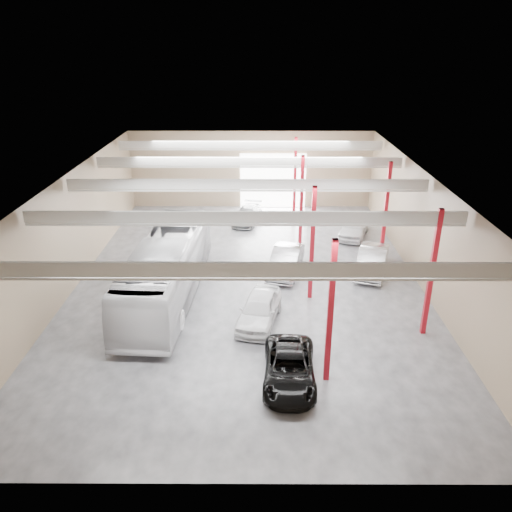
{
  "coord_description": "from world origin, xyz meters",
  "views": [
    {
      "loc": [
        0.62,
        -28.99,
        14.54
      ],
      "look_at": [
        0.51,
        -0.77,
        2.2
      ],
      "focal_mm": 35.0,
      "sensor_mm": 36.0,
      "label": 1
    }
  ],
  "objects_px": {
    "car_right_near": "(372,261)",
    "car_right_far": "(354,227)",
    "car_row_c": "(247,215)",
    "car_row_a": "(259,309)",
    "car_row_b": "(286,261)",
    "black_sedan": "(289,368)",
    "coach_bus": "(167,269)"
  },
  "relations": [
    {
      "from": "car_row_b",
      "to": "car_row_a",
      "type": "bearing_deg",
      "value": -92.27
    },
    {
      "from": "coach_bus",
      "to": "car_right_near",
      "type": "xyz_separation_m",
      "value": [
        13.1,
        3.63,
        -1.05
      ]
    },
    {
      "from": "black_sedan",
      "to": "car_row_b",
      "type": "xyz_separation_m",
      "value": [
        0.42,
        11.66,
        0.14
      ]
    },
    {
      "from": "car_row_b",
      "to": "car_right_far",
      "type": "xyz_separation_m",
      "value": [
        5.77,
        6.78,
        -0.04
      ]
    },
    {
      "from": "coach_bus",
      "to": "car_right_far",
      "type": "bearing_deg",
      "value": 41.71
    },
    {
      "from": "car_row_b",
      "to": "car_right_near",
      "type": "distance_m",
      "value": 5.8
    },
    {
      "from": "car_row_a",
      "to": "car_right_near",
      "type": "relative_size",
      "value": 0.94
    },
    {
      "from": "car_right_near",
      "to": "car_right_far",
      "type": "relative_size",
      "value": 1.08
    },
    {
      "from": "coach_bus",
      "to": "car_right_far",
      "type": "height_order",
      "value": "coach_bus"
    },
    {
      "from": "black_sedan",
      "to": "car_row_a",
      "type": "height_order",
      "value": "car_row_a"
    },
    {
      "from": "car_row_c",
      "to": "car_right_near",
      "type": "xyz_separation_m",
      "value": [
        8.58,
        -9.98,
        0.17
      ]
    },
    {
      "from": "car_row_b",
      "to": "car_row_c",
      "type": "relative_size",
      "value": 1.11
    },
    {
      "from": "coach_bus",
      "to": "car_row_b",
      "type": "bearing_deg",
      "value": 29.34
    },
    {
      "from": "car_row_a",
      "to": "car_row_c",
      "type": "height_order",
      "value": "car_row_a"
    },
    {
      "from": "coach_bus",
      "to": "car_row_a",
      "type": "bearing_deg",
      "value": -24.43
    },
    {
      "from": "car_row_a",
      "to": "car_row_b",
      "type": "relative_size",
      "value": 0.94
    },
    {
      "from": "car_row_a",
      "to": "car_row_b",
      "type": "height_order",
      "value": "car_row_b"
    },
    {
      "from": "car_right_far",
      "to": "black_sedan",
      "type": "bearing_deg",
      "value": -89.21
    },
    {
      "from": "car_row_a",
      "to": "car_right_far",
      "type": "distance_m",
      "value": 15.24
    },
    {
      "from": "black_sedan",
      "to": "car_right_near",
      "type": "distance_m",
      "value": 13.28
    },
    {
      "from": "car_row_b",
      "to": "car_right_far",
      "type": "height_order",
      "value": "car_row_b"
    },
    {
      "from": "car_right_near",
      "to": "car_row_c",
      "type": "bearing_deg",
      "value": 149.27
    },
    {
      "from": "car_right_far",
      "to": "car_row_b",
      "type": "bearing_deg",
      "value": -111.02
    },
    {
      "from": "car_right_near",
      "to": "car_right_far",
      "type": "bearing_deg",
      "value": 108.89
    },
    {
      "from": "coach_bus",
      "to": "car_row_b",
      "type": "relative_size",
      "value": 2.65
    },
    {
      "from": "coach_bus",
      "to": "car_row_b",
      "type": "height_order",
      "value": "coach_bus"
    },
    {
      "from": "car_row_c",
      "to": "car_right_far",
      "type": "distance_m",
      "value": 9.15
    },
    {
      "from": "coach_bus",
      "to": "car_row_a",
      "type": "distance_m",
      "value": 6.31
    },
    {
      "from": "black_sedan",
      "to": "car_row_c",
      "type": "bearing_deg",
      "value": 98.94
    },
    {
      "from": "black_sedan",
      "to": "car_right_far",
      "type": "relative_size",
      "value": 1.06
    },
    {
      "from": "car_row_a",
      "to": "car_right_near",
      "type": "height_order",
      "value": "car_right_near"
    },
    {
      "from": "car_row_b",
      "to": "black_sedan",
      "type": "bearing_deg",
      "value": -78.84
    }
  ]
}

